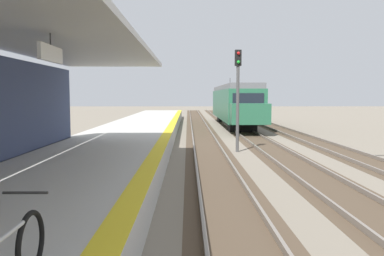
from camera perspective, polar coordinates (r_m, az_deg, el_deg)
The scene contains 6 objects.
station_platform at distance 14.52m, azimuth -13.96°, elevation -5.09°, with size 5.00×80.00×0.91m.
track_pair_nearest_platform at distance 18.17m, azimuth 2.74°, elevation -4.29°, with size 2.34×120.00×0.16m.
track_pair_middle at distance 18.68m, azimuth 13.23°, elevation -4.16°, with size 2.34×120.00×0.16m.
track_pair_far_side at distance 19.77m, azimuth 22.87°, elevation -3.92°, with size 2.34×120.00×0.16m.
approaching_train at distance 37.79m, azimuth 6.18°, elevation 3.60°, with size 2.93×19.60×4.76m.
rail_signal_post at distance 20.18m, azimuth 6.68°, elevation 5.54°, with size 0.32×0.34×5.20m.
Camera 1 is at (0.84, 2.08, 2.88)m, focal length 36.69 mm.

